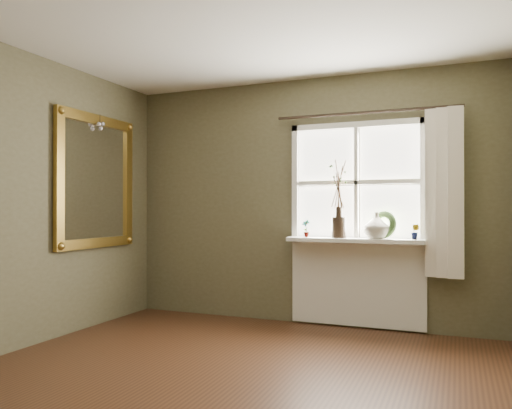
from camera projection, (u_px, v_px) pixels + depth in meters
The scene contains 13 objects.
floor at pixel (206, 397), 3.21m from camera, with size 4.50×4.50×0.00m, color #3B2112.
wall_back at pixel (307, 201), 5.35m from camera, with size 4.00×0.10×2.60m, color brown.
window_frame at pixel (357, 183), 5.08m from camera, with size 1.36×0.06×1.24m.
window_sill at pixel (355, 240), 4.98m from camera, with size 1.36×0.26×0.04m, color white.
window_apron at pixel (357, 283), 5.08m from camera, with size 1.36×0.04×0.88m, color white.
dark_jug at pixel (339, 227), 5.04m from camera, with size 0.15×0.15×0.21m, color black.
cream_vase at pixel (377, 225), 4.90m from camera, with size 0.25×0.25×0.26m, color beige.
wreath at pixel (383, 228), 4.91m from camera, with size 0.28×0.28×0.07m, color #2B431E.
potted_plant_left at pixel (306, 228), 5.17m from camera, with size 0.10×0.07×0.18m, color #2B431E.
potted_plant_right at pixel (415, 232), 4.76m from camera, with size 0.08×0.07×0.15m, color #2B431E.
curtain at pixel (444, 193), 4.68m from camera, with size 0.36×0.12×1.59m, color silver.
curtain_rod at pixel (365, 113), 5.00m from camera, with size 0.03×0.03×1.84m, color black.
gilt_mirror at pixel (96, 181), 5.16m from camera, with size 0.10×1.15×1.37m.
Camera 1 is at (1.51, -2.87, 1.22)m, focal length 35.00 mm.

